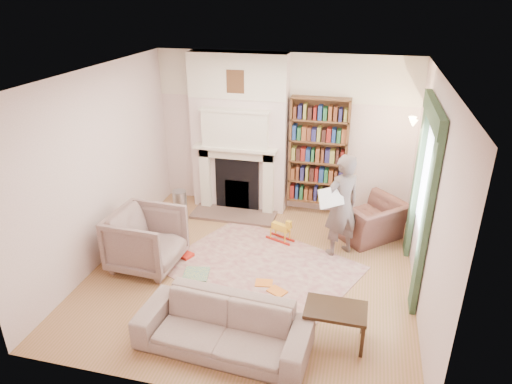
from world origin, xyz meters
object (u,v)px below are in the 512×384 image
(bookcase, at_px, (318,151))
(paraffin_heater, at_px, (180,205))
(armchair_reading, at_px, (370,220))
(sofa, at_px, (223,327))
(armchair_left, at_px, (147,239))
(coffee_table, at_px, (335,324))
(man_reading, at_px, (342,206))
(rocking_horse, at_px, (280,230))

(bookcase, xyz_separation_m, paraffin_heater, (-2.27, -0.86, -0.90))
(armchair_reading, relative_size, sofa, 0.51)
(armchair_left, distance_m, coffee_table, 2.95)
(armchair_reading, bearing_deg, coffee_table, 39.19)
(sofa, bearing_deg, bookcase, 85.06)
(coffee_table, bearing_deg, paraffin_heater, 140.79)
(armchair_left, bearing_deg, paraffin_heater, 6.58)
(armchair_reading, height_order, coffee_table, armchair_reading)
(bookcase, bearing_deg, sofa, -99.02)
(bookcase, distance_m, man_reading, 1.46)
(armchair_reading, bearing_deg, armchair_left, -15.82)
(armchair_left, distance_m, rocking_horse, 2.12)
(armchair_reading, relative_size, paraffin_heater, 1.80)
(coffee_table, xyz_separation_m, paraffin_heater, (-2.89, 2.41, 0.05))
(armchair_left, bearing_deg, armchair_reading, -59.99)
(armchair_reading, xyz_separation_m, sofa, (-1.55, -2.97, -0.04))
(rocking_horse, bearing_deg, man_reading, 12.92)
(sofa, bearing_deg, man_reading, 69.09)
(sofa, bearing_deg, rocking_horse, 90.36)
(bookcase, distance_m, armchair_left, 3.27)
(paraffin_heater, height_order, rocking_horse, paraffin_heater)
(sofa, height_order, rocking_horse, sofa)
(armchair_left, bearing_deg, sofa, -127.73)
(coffee_table, bearing_deg, rocking_horse, 116.96)
(bookcase, bearing_deg, rocking_horse, -109.94)
(coffee_table, height_order, paraffin_heater, paraffin_heater)
(bookcase, relative_size, sofa, 0.95)
(sofa, height_order, man_reading, man_reading)
(armchair_reading, relative_size, rocking_horse, 2.17)
(armchair_reading, bearing_deg, paraffin_heater, -40.50)
(armchair_reading, distance_m, armchair_left, 3.53)
(coffee_table, bearing_deg, sofa, -160.30)
(armchair_left, xyz_separation_m, rocking_horse, (1.75, 1.17, -0.23))
(armchair_left, bearing_deg, coffee_table, -105.73)
(sofa, bearing_deg, coffee_table, 23.22)
(bookcase, xyz_separation_m, coffee_table, (0.62, -3.26, -0.95))
(paraffin_heater, bearing_deg, bookcase, 20.68)
(man_reading, distance_m, rocking_horse, 1.13)
(armchair_reading, bearing_deg, sofa, 19.30)
(bookcase, xyz_separation_m, armchair_left, (-2.17, -2.33, -0.74))
(armchair_reading, bearing_deg, rocking_horse, -25.21)
(sofa, xyz_separation_m, coffee_table, (1.21, 0.42, -0.06))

